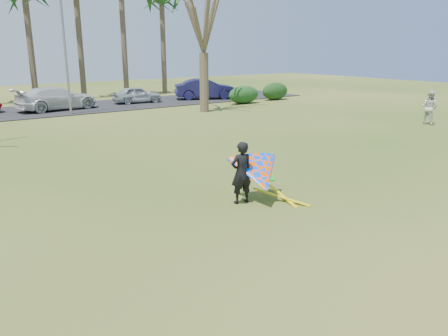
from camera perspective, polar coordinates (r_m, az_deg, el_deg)
ground at (r=10.95m, az=6.25°, el=-7.82°), size 100.00×100.00×0.00m
parking_strip at (r=33.37m, az=-24.18°, el=6.72°), size 46.00×7.00×0.06m
bare_tree_right at (r=30.55m, az=-2.73°, el=19.65°), size 6.27×6.27×9.21m
streetlight at (r=30.73m, az=-19.80°, el=14.85°), size 2.28×0.18×8.00m
hedge_near at (r=35.24m, az=2.59°, el=9.54°), size 2.82×1.28×1.41m
hedge_far at (r=38.04m, az=6.69°, el=9.93°), size 2.64×1.24×1.47m
car_3 at (r=33.34m, az=-20.98°, el=8.51°), size 5.86×3.04×1.62m
car_4 at (r=35.93m, az=-11.28°, el=9.38°), size 3.94×1.90×1.30m
car_5 at (r=38.04m, az=-2.43°, el=10.29°), size 5.47×3.79×1.71m
pedestrian_a at (r=28.16m, az=25.25°, el=7.16°), size 0.77×0.97×1.94m
kite_flyer at (r=12.43m, az=4.32°, el=-0.74°), size 2.13×2.39×2.02m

